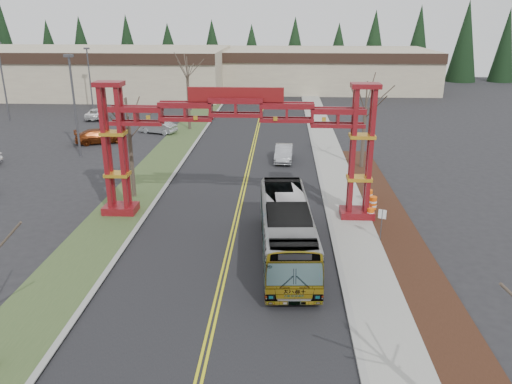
# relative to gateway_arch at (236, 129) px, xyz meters

# --- Properties ---
(road) EXTENTS (12.00, 110.00, 0.02)m
(road) POSITION_rel_gateway_arch_xyz_m (-0.00, 7.00, -5.97)
(road) COLOR black
(road) RESTS_ON ground
(lane_line_left) EXTENTS (0.12, 100.00, 0.01)m
(lane_line_left) POSITION_rel_gateway_arch_xyz_m (-0.12, 7.00, -5.96)
(lane_line_left) COLOR gold
(lane_line_left) RESTS_ON road
(lane_line_right) EXTENTS (0.12, 100.00, 0.01)m
(lane_line_right) POSITION_rel_gateway_arch_xyz_m (0.12, 7.00, -5.96)
(lane_line_right) COLOR gold
(lane_line_right) RESTS_ON road
(curb_right) EXTENTS (0.30, 110.00, 0.15)m
(curb_right) POSITION_rel_gateway_arch_xyz_m (6.15, 7.00, -5.91)
(curb_right) COLOR gray
(curb_right) RESTS_ON ground
(sidewalk_right) EXTENTS (2.60, 110.00, 0.14)m
(sidewalk_right) POSITION_rel_gateway_arch_xyz_m (7.60, 7.00, -5.91)
(sidewalk_right) COLOR gray
(sidewalk_right) RESTS_ON ground
(landscape_strip) EXTENTS (2.60, 50.00, 0.12)m
(landscape_strip) POSITION_rel_gateway_arch_xyz_m (10.20, -8.00, -5.92)
(landscape_strip) COLOR black
(landscape_strip) RESTS_ON ground
(grass_median) EXTENTS (4.00, 110.00, 0.08)m
(grass_median) POSITION_rel_gateway_arch_xyz_m (-8.00, 7.00, -5.94)
(grass_median) COLOR #394E27
(grass_median) RESTS_ON ground
(curb_left) EXTENTS (0.30, 110.00, 0.15)m
(curb_left) POSITION_rel_gateway_arch_xyz_m (-6.15, 7.00, -5.91)
(curb_left) COLOR gray
(curb_left) RESTS_ON ground
(gateway_arch) EXTENTS (18.20, 1.60, 8.90)m
(gateway_arch) POSITION_rel_gateway_arch_xyz_m (0.00, 0.00, 0.00)
(gateway_arch) COLOR #5A0C0B
(gateway_arch) RESTS_ON ground
(retail_building_west) EXTENTS (46.00, 22.30, 7.50)m
(retail_building_west) POSITION_rel_gateway_arch_xyz_m (-30.00, 53.96, -2.22)
(retail_building_west) COLOR tan
(retail_building_west) RESTS_ON ground
(retail_building_east) EXTENTS (38.00, 20.30, 7.00)m
(retail_building_east) POSITION_rel_gateway_arch_xyz_m (10.00, 61.95, -2.47)
(retail_building_east) COLOR tan
(retail_building_east) RESTS_ON ground
(conifer_treeline) EXTENTS (116.10, 5.60, 13.00)m
(conifer_treeline) POSITION_rel_gateway_arch_xyz_m (0.25, 74.00, 0.50)
(conifer_treeline) COLOR black
(conifer_treeline) RESTS_ON ground
(transit_bus) EXTENTS (3.35, 11.49, 3.16)m
(transit_bus) POSITION_rel_gateway_arch_xyz_m (3.27, -5.79, -4.40)
(transit_bus) COLOR #B7BAC0
(transit_bus) RESTS_ON ground
(silver_sedan) EXTENTS (1.75, 4.53, 1.47)m
(silver_sedan) POSITION_rel_gateway_arch_xyz_m (3.12, 13.62, -5.25)
(silver_sedan) COLOR #A5A8AD
(silver_sedan) RESTS_ON ground
(parked_car_mid_a) EXTENTS (5.58, 4.00, 1.50)m
(parked_car_mid_a) POSITION_rel_gateway_arch_xyz_m (-16.24, 19.36, -5.23)
(parked_car_mid_a) COLOR maroon
(parked_car_mid_a) RESTS_ON ground
(parked_car_far_a) EXTENTS (4.63, 2.98, 1.44)m
(parked_car_far_a) POSITION_rel_gateway_arch_xyz_m (-11.25, 24.25, -5.26)
(parked_car_far_a) COLOR #B3B8BC
(parked_car_far_a) RESTS_ON ground
(parked_car_far_b) EXTENTS (2.94, 5.13, 1.35)m
(parked_car_far_b) POSITION_rel_gateway_arch_xyz_m (-21.28, 32.20, -5.31)
(parked_car_far_b) COLOR white
(parked_car_far_b) RESTS_ON ground
(bare_tree_median_mid) EXTENTS (3.02, 3.02, 7.40)m
(bare_tree_median_mid) POSITION_rel_gateway_arch_xyz_m (-8.00, 3.25, -0.61)
(bare_tree_median_mid) COLOR #382D26
(bare_tree_median_mid) RESTS_ON ground
(bare_tree_median_far) EXTENTS (3.30, 3.30, 8.39)m
(bare_tree_median_far) POSITION_rel_gateway_arch_xyz_m (-8.00, 26.41, 0.19)
(bare_tree_median_far) COLOR #382D26
(bare_tree_median_far) RESTS_ON ground
(bare_tree_right_far) EXTENTS (3.28, 3.28, 7.59)m
(bare_tree_right_far) POSITION_rel_gateway_arch_xyz_m (10.00, 11.66, -0.59)
(bare_tree_right_far) COLOR #382D26
(bare_tree_right_far) RESTS_ON ground
(light_pole_near) EXTENTS (0.82, 0.41, 9.49)m
(light_pole_near) POSITION_rel_gateway_arch_xyz_m (-16.38, 14.15, -0.50)
(light_pole_near) COLOR #3F3F44
(light_pole_near) RESTS_ON ground
(light_pole_mid) EXTENTS (0.84, 0.42, 9.68)m
(light_pole_mid) POSITION_rel_gateway_arch_xyz_m (-32.06, 30.45, -0.38)
(light_pole_mid) COLOR #3F3F44
(light_pole_mid) RESTS_ON ground
(light_pole_far) EXTENTS (0.74, 0.37, 8.56)m
(light_pole_far) POSITION_rel_gateway_arch_xyz_m (-24.09, 38.49, -1.03)
(light_pole_far) COLOR #3F3F44
(light_pole_far) RESTS_ON ground
(street_sign) EXTENTS (0.45, 0.21, 2.05)m
(street_sign) POSITION_rel_gateway_arch_xyz_m (8.91, -3.64, -4.51)
(street_sign) COLOR #3F3F44
(street_sign) RESTS_ON ground
(barrel_south) EXTENTS (0.49, 0.49, 0.91)m
(barrel_south) POSITION_rel_gateway_arch_xyz_m (8.82, -0.48, -5.53)
(barrel_south) COLOR #F05C0D
(barrel_south) RESTS_ON ground
(barrel_mid) EXTENTS (0.55, 0.55, 1.03)m
(barrel_mid) POSITION_rel_gateway_arch_xyz_m (9.28, 1.41, -5.47)
(barrel_mid) COLOR #F05C0D
(barrel_mid) RESTS_ON ground
(barrel_north) EXTENTS (0.53, 0.53, 0.99)m
(barrel_north) POSITION_rel_gateway_arch_xyz_m (9.25, 2.92, -5.49)
(barrel_north) COLOR #F05C0D
(barrel_north) RESTS_ON ground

